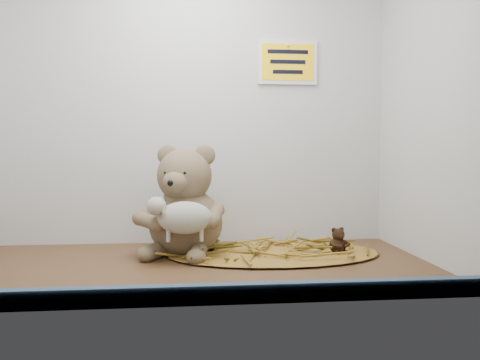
{
  "coord_description": "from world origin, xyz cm",
  "views": [
    {
      "loc": [
        1.38,
        -112.86,
        27.84
      ],
      "look_at": [
        12.92,
        3.93,
        20.64
      ],
      "focal_mm": 35.0,
      "sensor_mm": 36.0,
      "label": 1
    }
  ],
  "objects": [
    {
      "name": "main_teddy",
      "position": [
        -0.93,
        13.09,
        14.82
      ],
      "size": [
        31.26,
        32.03,
        29.64
      ],
      "primitive_type": null,
      "rotation": [
        0.0,
        0.0,
        -0.36
      ],
      "color": "#756048",
      "rests_on": "shelf_floor"
    },
    {
      "name": "mini_teddy_brown",
      "position": [
        39.47,
        7.22,
        4.51
      ],
      "size": [
        6.96,
        7.15,
        6.8
      ],
      "primitive_type": null,
      "rotation": [
        0.0,
        0.0,
        0.3
      ],
      "color": "black",
      "rests_on": "straw_bed"
    },
    {
      "name": "alcove_shell",
      "position": [
        0.0,
        9.0,
        45.0
      ],
      "size": [
        120.4,
        60.2,
        90.4
      ],
      "color": "#432A17",
      "rests_on": "ground"
    },
    {
      "name": "straw_bed",
      "position": [
        22.77,
        10.08,
        0.56
      ],
      "size": [
        57.42,
        33.34,
        1.11
      ],
      "primitive_type": "ellipsoid",
      "color": "brown",
      "rests_on": "shelf_floor"
    },
    {
      "name": "mini_teddy_tan",
      "position": [
        6.07,
        12.94,
        4.39
      ],
      "size": [
        6.89,
        7.06,
        6.56
      ],
      "primitive_type": null,
      "rotation": [
        0.0,
        0.0,
        -0.35
      ],
      "color": "brown",
      "rests_on": "straw_bed"
    },
    {
      "name": "toy_lamb",
      "position": [
        -0.93,
        2.47,
        11.45
      ],
      "size": [
        17.63,
        10.76,
        11.39
      ],
      "primitive_type": null,
      "color": "#B2B09F",
      "rests_on": "main_teddy"
    },
    {
      "name": "wall_sign",
      "position": [
        30.0,
        29.4,
        55.0
      ],
      "size": [
        16.0,
        1.2,
        11.0
      ],
      "primitive_type": "cube",
      "color": "yellow",
      "rests_on": "back_wall"
    },
    {
      "name": "front_rail",
      "position": [
        0.0,
        -28.8,
        1.8
      ],
      "size": [
        119.28,
        2.2,
        3.6
      ],
      "primitive_type": "cube",
      "color": "#3B5572",
      "rests_on": "shelf_floor"
    }
  ]
}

